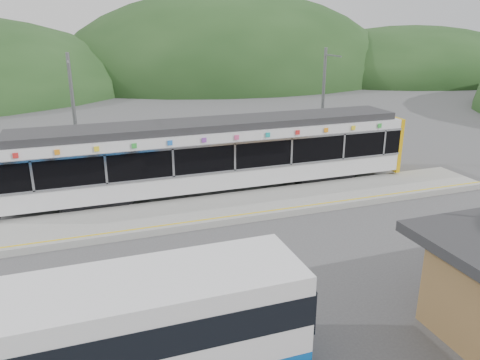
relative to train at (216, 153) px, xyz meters
name	(u,v)px	position (x,y,z in m)	size (l,w,h in m)	color
ground	(269,238)	(0.41, -6.00, -2.06)	(120.00, 120.00, 0.00)	#4C4C4F
hills	(335,182)	(6.60, -0.71, -2.06)	(146.00, 149.00, 26.00)	#1E3D19
platform	(242,206)	(0.41, -2.70, -1.91)	(26.00, 3.20, 0.30)	#9E9E99
yellow_line	(252,213)	(0.41, -4.00, -1.76)	(26.00, 0.10, 0.01)	yellow
train	(216,153)	(0.00, 0.00, 0.00)	(20.44, 3.01, 3.74)	black
catenary_mast_west	(75,122)	(-6.59, 2.56, 1.58)	(0.18, 1.80, 7.00)	slate
catenary_mast_east	(323,106)	(7.41, 2.56, 1.58)	(0.18, 1.80, 7.00)	slate
bus	(76,350)	(-7.05, -12.55, -0.67)	(10.64, 2.55, 2.90)	#0B55B2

